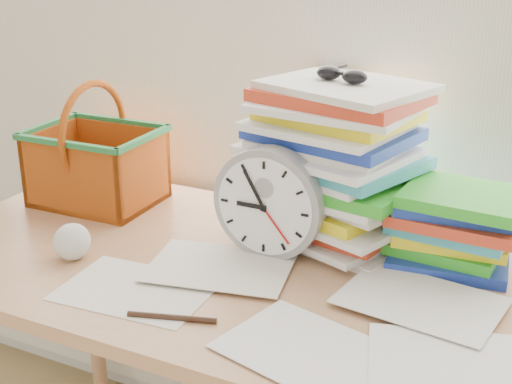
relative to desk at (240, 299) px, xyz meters
The scene contains 9 objects.
desk is the anchor object (origin of this frame).
paper_stack 0.35m from the desk, 61.99° to the left, with size 0.35×0.29×0.35m, color white, non-canonical shape.
clock 0.21m from the desk, 66.45° to the left, with size 0.24×0.24×0.05m, color gray.
sunglasses 0.51m from the desk, 60.92° to the left, with size 0.13×0.11×0.03m, color black, non-canonical shape.
book_stack 0.46m from the desk, 27.79° to the left, with size 0.28×0.21×0.16m, color white, non-canonical shape.
basket 0.55m from the desk, 161.27° to the left, with size 0.30×0.23×0.30m, color #B85211, non-canonical shape.
crumpled_ball 0.37m from the desk, 159.78° to the right, with size 0.08×0.08×0.08m, color silver.
pen 0.25m from the desk, 92.23° to the right, with size 0.01×0.01×0.16m, color black.
scattered_papers 0.08m from the desk, ahead, with size 1.26×0.42×0.02m, color white, non-canonical shape.
Camera 1 is at (0.61, 0.45, 1.40)m, focal length 50.00 mm.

